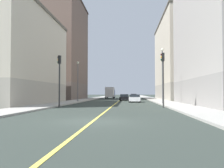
{
  "coord_description": "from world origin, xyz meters",
  "views": [
    {
      "loc": [
        2.02,
        -13.26,
        1.58
      ],
      "look_at": [
        -0.87,
        26.96,
        3.07
      ],
      "focal_mm": 38.58,
      "sensor_mm": 36.0,
      "label": 1
    }
  ],
  "objects_px": {
    "building_right_midblock": "(61,50)",
    "box_truck": "(110,93)",
    "car_maroon": "(134,96)",
    "car_black": "(124,97)",
    "street_lamp_left_near": "(162,70)",
    "traffic_light_right_near": "(59,74)",
    "car_white": "(135,98)",
    "traffic_light_left_near": "(163,72)",
    "building_right_corner": "(14,57)",
    "street_lamp_right_near": "(78,77)",
    "building_left_mid": "(181,60)"
  },
  "relations": [
    {
      "from": "building_left_mid",
      "to": "traffic_light_right_near",
      "type": "relative_size",
      "value": 4.61
    },
    {
      "from": "car_maroon",
      "to": "car_black",
      "type": "bearing_deg",
      "value": -95.39
    },
    {
      "from": "building_left_mid",
      "to": "building_right_midblock",
      "type": "distance_m",
      "value": 28.6
    },
    {
      "from": "street_lamp_right_near",
      "to": "car_maroon",
      "type": "xyz_separation_m",
      "value": [
        10.07,
        35.19,
        -3.61
      ]
    },
    {
      "from": "building_right_corner",
      "to": "building_left_mid",
      "type": "bearing_deg",
      "value": 40.68
    },
    {
      "from": "traffic_light_right_near",
      "to": "car_maroon",
      "type": "bearing_deg",
      "value": 79.55
    },
    {
      "from": "building_right_midblock",
      "to": "street_lamp_left_near",
      "type": "relative_size",
      "value": 3.14
    },
    {
      "from": "building_right_midblock",
      "to": "traffic_light_right_near",
      "type": "xyz_separation_m",
      "value": [
        8.6,
        -30.58,
        -8.26
      ]
    },
    {
      "from": "building_left_mid",
      "to": "box_truck",
      "type": "distance_m",
      "value": 21.57
    },
    {
      "from": "box_truck",
      "to": "building_left_mid",
      "type": "bearing_deg",
      "value": -29.32
    },
    {
      "from": "street_lamp_left_near",
      "to": "building_right_midblock",
      "type": "bearing_deg",
      "value": 132.57
    },
    {
      "from": "traffic_light_right_near",
      "to": "car_black",
      "type": "xyz_separation_m",
      "value": [
        6.64,
        23.37,
        -3.05
      ]
    },
    {
      "from": "building_right_midblock",
      "to": "car_black",
      "type": "height_order",
      "value": "building_right_midblock"
    },
    {
      "from": "car_white",
      "to": "street_lamp_right_near",
      "type": "bearing_deg",
      "value": -173.06
    },
    {
      "from": "car_maroon",
      "to": "traffic_light_left_near",
      "type": "bearing_deg",
      "value": -87.5
    },
    {
      "from": "traffic_light_left_near",
      "to": "car_maroon",
      "type": "distance_m",
      "value": 49.4
    },
    {
      "from": "traffic_light_left_near",
      "to": "car_white",
      "type": "bearing_deg",
      "value": 99.81
    },
    {
      "from": "street_lamp_left_near",
      "to": "traffic_light_right_near",
      "type": "bearing_deg",
      "value": -147.25
    },
    {
      "from": "car_maroon",
      "to": "building_right_midblock",
      "type": "bearing_deg",
      "value": -133.46
    },
    {
      "from": "building_right_midblock",
      "to": "car_white",
      "type": "relative_size",
      "value": 5.4
    },
    {
      "from": "building_right_corner",
      "to": "street_lamp_right_near",
      "type": "relative_size",
      "value": 3.11
    },
    {
      "from": "traffic_light_left_near",
      "to": "street_lamp_left_near",
      "type": "xyz_separation_m",
      "value": [
        1.02,
        7.88,
        0.94
      ]
    },
    {
      "from": "building_left_mid",
      "to": "car_maroon",
      "type": "relative_size",
      "value": 5.79
    },
    {
      "from": "street_lamp_right_near",
      "to": "car_maroon",
      "type": "height_order",
      "value": "street_lamp_right_near"
    },
    {
      "from": "box_truck",
      "to": "building_right_midblock",
      "type": "bearing_deg",
      "value": -135.79
    },
    {
      "from": "car_black",
      "to": "car_maroon",
      "type": "xyz_separation_m",
      "value": [
        2.44,
        25.88,
        -0.02
      ]
    },
    {
      "from": "traffic_light_left_near",
      "to": "box_truck",
      "type": "xyz_separation_m",
      "value": [
        -8.91,
        41.21,
        -2.15
      ]
    },
    {
      "from": "building_right_midblock",
      "to": "car_black",
      "type": "distance_m",
      "value": 20.3
    },
    {
      "from": "street_lamp_left_near",
      "to": "car_maroon",
      "type": "bearing_deg",
      "value": 94.38
    },
    {
      "from": "street_lamp_left_near",
      "to": "street_lamp_right_near",
      "type": "xyz_separation_m",
      "value": [
        -13.23,
        6.18,
        -0.49
      ]
    },
    {
      "from": "traffic_light_right_near",
      "to": "box_truck",
      "type": "distance_m",
      "value": 41.33
    },
    {
      "from": "street_lamp_left_near",
      "to": "traffic_light_left_near",
      "type": "bearing_deg",
      "value": -97.35
    },
    {
      "from": "car_black",
      "to": "car_maroon",
      "type": "bearing_deg",
      "value": 84.61
    },
    {
      "from": "building_right_corner",
      "to": "street_lamp_right_near",
      "type": "xyz_separation_m",
      "value": [
        7.62,
        7.17,
        -2.38
      ]
    },
    {
      "from": "building_right_midblock",
      "to": "street_lamp_left_near",
      "type": "bearing_deg",
      "value": -47.43
    },
    {
      "from": "building_left_mid",
      "to": "street_lamp_right_near",
      "type": "distance_m",
      "value": 27.58
    },
    {
      "from": "building_right_midblock",
      "to": "box_truck",
      "type": "xyz_separation_m",
      "value": [
        10.93,
        10.63,
        -10.31
      ]
    },
    {
      "from": "traffic_light_left_near",
      "to": "traffic_light_right_near",
      "type": "bearing_deg",
      "value": 180.0
    },
    {
      "from": "box_truck",
      "to": "traffic_light_left_near",
      "type": "bearing_deg",
      "value": -77.8
    },
    {
      "from": "street_lamp_right_near",
      "to": "building_right_midblock",
      "type": "bearing_deg",
      "value": 114.75
    },
    {
      "from": "building_right_midblock",
      "to": "box_truck",
      "type": "distance_m",
      "value": 18.4
    },
    {
      "from": "building_right_corner",
      "to": "street_lamp_right_near",
      "type": "distance_m",
      "value": 10.73
    },
    {
      "from": "traffic_light_left_near",
      "to": "box_truck",
      "type": "distance_m",
      "value": 42.22
    },
    {
      "from": "building_left_mid",
      "to": "car_black",
      "type": "relative_size",
      "value": 6.16
    },
    {
      "from": "traffic_light_left_near",
      "to": "car_maroon",
      "type": "height_order",
      "value": "traffic_light_left_near"
    },
    {
      "from": "car_white",
      "to": "car_maroon",
      "type": "bearing_deg",
      "value": 89.19
    },
    {
      "from": "building_right_midblock",
      "to": "traffic_light_right_near",
      "type": "relative_size",
      "value": 4.21
    },
    {
      "from": "street_lamp_right_near",
      "to": "box_truck",
      "type": "height_order",
      "value": "street_lamp_right_near"
    },
    {
      "from": "building_left_mid",
      "to": "car_black",
      "type": "height_order",
      "value": "building_left_mid"
    },
    {
      "from": "building_right_midblock",
      "to": "car_white",
      "type": "xyz_separation_m",
      "value": [
        17.2,
        -15.36,
        -11.3
      ]
    }
  ]
}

